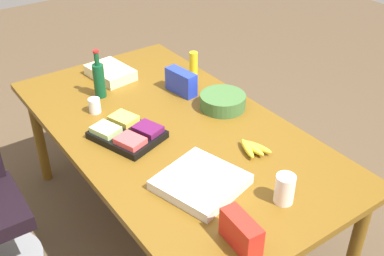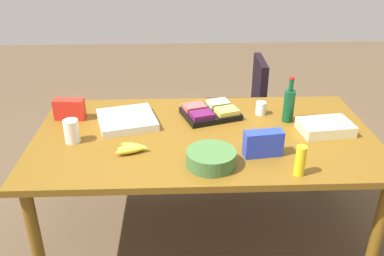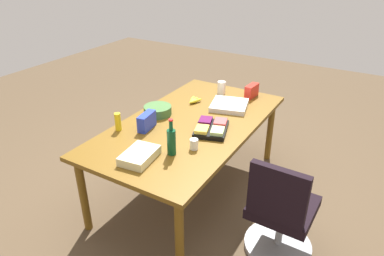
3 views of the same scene
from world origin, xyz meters
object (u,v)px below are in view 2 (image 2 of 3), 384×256
object	(u,v)px
banana_bunch	(132,148)
wine_bottle	(289,105)
chip_bag_red	(69,109)
pizza_box	(127,120)
chip_bag_blue	(263,144)
paper_cup	(261,108)
salad_bowl	(211,158)
office_chair	(238,120)
sheet_cake	(325,127)
mustard_bottle	(300,161)
fruit_platter	(210,112)
mayo_jar	(72,131)
conference_table	(204,143)

from	to	relation	value
banana_bunch	wine_bottle	bearing A→B (deg)	-159.31
chip_bag_red	banana_bunch	bearing A→B (deg)	134.23
pizza_box	chip_bag_blue	world-z (taller)	chip_bag_blue
paper_cup	salad_bowl	distance (m)	0.76
chip_bag_blue	office_chair	bearing A→B (deg)	-92.91
sheet_cake	chip_bag_blue	distance (m)	0.53
pizza_box	mustard_bottle	world-z (taller)	mustard_bottle
fruit_platter	sheet_cake	bearing A→B (deg)	159.65
wine_bottle	fruit_platter	size ratio (longest dim) A/B	0.73
office_chair	mayo_jar	distance (m)	1.71
paper_cup	wine_bottle	world-z (taller)	wine_bottle
office_chair	pizza_box	distance (m)	1.33
sheet_cake	chip_bag_red	bearing A→B (deg)	-9.07
mayo_jar	chip_bag_blue	size ratio (longest dim) A/B	0.66
wine_bottle	mayo_jar	world-z (taller)	wine_bottle
conference_table	pizza_box	world-z (taller)	pizza_box
paper_cup	mustard_bottle	xyz separation A→B (m)	(-0.06, 0.76, 0.04)
pizza_box	fruit_platter	size ratio (longest dim) A/B	0.84
fruit_platter	mustard_bottle	bearing A→B (deg)	119.14
mustard_bottle	salad_bowl	xyz separation A→B (m)	(0.46, -0.11, -0.04)
sheet_cake	wine_bottle	bearing A→B (deg)	-40.70
wine_bottle	sheet_cake	bearing A→B (deg)	139.30
sheet_cake	banana_bunch	size ratio (longest dim) A/B	1.66
fruit_platter	mustard_bottle	xyz separation A→B (m)	(-0.41, 0.74, 0.05)
salad_bowl	chip_bag_blue	bearing A→B (deg)	-162.43
pizza_box	fruit_platter	world-z (taller)	fruit_platter
fruit_platter	banana_bunch	size ratio (longest dim) A/B	2.22
sheet_cake	mayo_jar	xyz separation A→B (m)	(1.57, 0.07, 0.04)
sheet_cake	mustard_bottle	xyz separation A→B (m)	(0.30, 0.48, 0.05)
mustard_bottle	salad_bowl	world-z (taller)	mustard_bottle
office_chair	mayo_jar	size ratio (longest dim) A/B	6.41
paper_cup	mustard_bottle	bearing A→B (deg)	94.56
chip_bag_red	conference_table	bearing A→B (deg)	163.91
salad_bowl	banana_bunch	world-z (taller)	salad_bowl
pizza_box	mayo_jar	bearing A→B (deg)	23.78
office_chair	salad_bowl	size ratio (longest dim) A/B	3.35
mayo_jar	chip_bag_blue	distance (m)	1.14
pizza_box	mayo_jar	world-z (taller)	mayo_jar
office_chair	paper_cup	size ratio (longest dim) A/B	10.27
mustard_bottle	banana_bunch	size ratio (longest dim) A/B	0.87
mayo_jar	sheet_cake	bearing A→B (deg)	-177.63
paper_cup	pizza_box	xyz separation A→B (m)	(0.91, 0.11, -0.02)
pizza_box	banana_bunch	size ratio (longest dim) A/B	1.86
sheet_cake	salad_bowl	world-z (taller)	salad_bowl
fruit_platter	sheet_cake	size ratio (longest dim) A/B	1.34
mustard_bottle	fruit_platter	bearing A→B (deg)	-60.86
sheet_cake	chip_bag_blue	xyz separation A→B (m)	(0.45, 0.27, 0.04)
sheet_cake	salad_bowl	size ratio (longest dim) A/B	1.16
office_chair	salad_bowl	xyz separation A→B (m)	(0.37, 1.43, 0.46)
fruit_platter	mayo_jar	distance (m)	0.93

